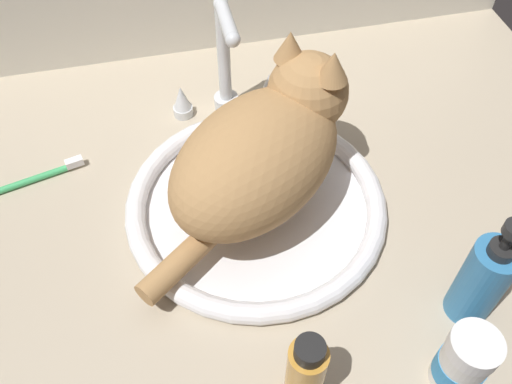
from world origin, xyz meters
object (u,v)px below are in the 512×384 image
(sink_basin, at_px, (256,204))
(toothbrush, at_px, (29,180))
(amber_bottle, at_px, (305,374))
(pill_bottle, at_px, (463,362))
(soap_pump_bottle, at_px, (482,281))
(cat, at_px, (267,148))
(faucet, at_px, (226,72))

(sink_basin, relative_size, toothbrush, 2.14)
(toothbrush, bearing_deg, amber_bottle, -51.76)
(amber_bottle, xyz_separation_m, pill_bottle, (0.17, -0.02, -0.02))
(soap_pump_bottle, relative_size, toothbrush, 1.03)
(amber_bottle, bearing_deg, pill_bottle, -6.51)
(cat, height_order, soap_pump_bottle, cat)
(soap_pump_bottle, bearing_deg, pill_bottle, -125.40)
(faucet, xyz_separation_m, soap_pump_bottle, (0.22, -0.42, -0.01))
(cat, height_order, amber_bottle, cat)
(faucet, height_order, cat, cat)
(pill_bottle, xyz_separation_m, soap_pump_bottle, (0.06, 0.08, 0.02))
(pill_bottle, bearing_deg, sink_basin, 119.92)
(sink_basin, xyz_separation_m, pill_bottle, (0.16, -0.29, 0.03))
(sink_basin, xyz_separation_m, faucet, (-0.00, 0.21, 0.07))
(amber_bottle, distance_m, pill_bottle, 0.18)
(amber_bottle, relative_size, toothbrush, 0.78)
(faucet, relative_size, cat, 0.61)
(faucet, bearing_deg, cat, -85.08)
(sink_basin, relative_size, pill_bottle, 3.72)
(sink_basin, distance_m, pill_bottle, 0.33)
(sink_basin, height_order, toothbrush, sink_basin)
(faucet, bearing_deg, soap_pump_bottle, -62.33)
(sink_basin, height_order, cat, cat)
(pill_bottle, relative_size, soap_pump_bottle, 0.56)
(amber_bottle, bearing_deg, soap_pump_bottle, 14.21)
(cat, relative_size, toothbrush, 1.94)
(faucet, relative_size, amber_bottle, 1.53)
(cat, distance_m, amber_bottle, 0.28)
(faucet, bearing_deg, sink_basin, -90.00)
(amber_bottle, height_order, pill_bottle, amber_bottle)
(amber_bottle, relative_size, pill_bottle, 1.36)
(sink_basin, distance_m, faucet, 0.22)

